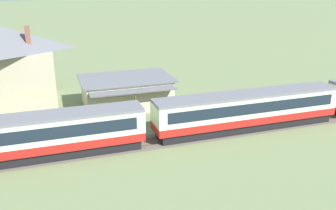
# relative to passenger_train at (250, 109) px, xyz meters

# --- Properties ---
(passenger_train) EXTENTS (107.94, 3.10, 4.02)m
(passenger_train) POSITION_rel_passenger_train_xyz_m (0.00, 0.00, 0.00)
(passenger_train) COLOR #AD1E19
(passenger_train) RESTS_ON ground_plane
(railway_track) EXTENTS (147.77, 3.60, 0.04)m
(railway_track) POSITION_rel_passenger_train_xyz_m (2.19, 0.00, -2.22)
(railway_track) COLOR #665B51
(railway_track) RESTS_ON ground_plane
(station_building) EXTENTS (11.29, 8.61, 3.72)m
(station_building) POSITION_rel_passenger_train_xyz_m (-10.82, 11.34, -0.34)
(station_building) COLOR beige
(station_building) RESTS_ON ground_plane
(station_house_grey_roof) EXTENTS (12.87, 8.37, 9.96)m
(station_house_grey_roof) POSITION_rel_passenger_train_xyz_m (-25.09, 16.89, 2.92)
(station_house_grey_roof) COLOR #BCB293
(station_house_grey_roof) RESTS_ON ground_plane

